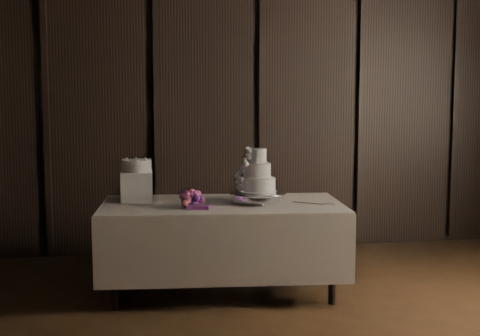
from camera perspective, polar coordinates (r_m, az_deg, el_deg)
name	(u,v)px	position (r m, az deg, el deg)	size (l,w,h in m)	color
room	(394,123)	(3.74, 13.02, 3.73)	(6.08, 7.08, 3.08)	black
display_table	(222,244)	(5.60, -1.52, -6.48)	(2.08, 1.23, 0.76)	beige
cake_stand	(257,198)	(5.54, 1.48, -2.54)	(0.48, 0.48, 0.09)	silver
wedding_cake	(255,175)	(5.49, 1.25, -0.63)	(0.34, 0.30, 0.36)	white
bouquet	(190,199)	(5.36, -4.25, -2.70)	(0.28, 0.38, 0.18)	#DE5D86
box_pedestal	(137,186)	(5.68, -8.80, -1.57)	(0.26, 0.26, 0.25)	white
small_cake	(136,166)	(5.66, -8.83, 0.19)	(0.25, 0.25, 0.10)	white
cake_knife	(308,203)	(5.52, 5.83, -3.01)	(0.37, 0.02, 0.01)	silver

